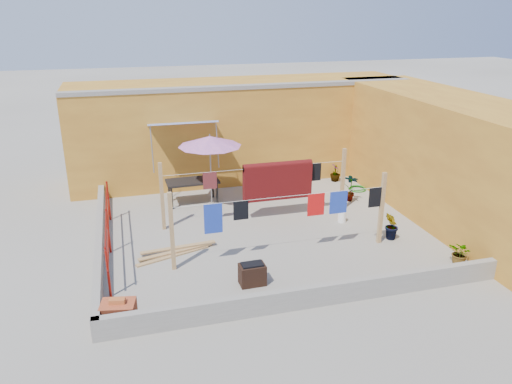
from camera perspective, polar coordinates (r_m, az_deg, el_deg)
ground at (r=12.93m, az=1.02°, el=-4.43°), size 80.00×80.00×0.00m
wall_back at (r=16.85m, az=-1.84°, el=7.24°), size 11.00×3.27×3.21m
wall_right at (r=14.64m, az=21.03°, el=3.84°), size 2.40×9.00×3.20m
parapet_front at (r=9.85m, az=7.02°, el=-11.64°), size 8.30×0.16×0.44m
parapet_left at (r=12.42m, az=-17.43°, el=-5.40°), size 0.16×7.30×0.44m
red_railing at (r=12.03m, az=-16.60°, el=-3.55°), size 0.05×4.20×1.10m
clothesline_rig at (r=13.20m, az=2.42°, el=0.81°), size 5.09×2.35×1.80m
patio_umbrella at (r=13.99m, az=-5.30°, el=5.75°), size 2.31×2.31×2.14m
outdoor_table at (r=14.63m, az=-7.27°, el=1.08°), size 1.52×0.79×0.71m
brick_stack at (r=9.59m, az=-15.44°, el=-13.22°), size 0.68×0.55×0.53m
lumber_pile at (r=11.89m, az=-9.16°, el=-6.73°), size 1.92×0.73×0.12m
brazier at (r=10.46m, az=-0.43°, el=-9.36°), size 0.54×0.37×0.48m
white_basin at (r=10.56m, az=10.56°, el=-10.65°), size 0.45×0.45×0.08m
water_jug_a at (r=13.59m, az=9.80°, el=-2.78°), size 0.22×0.22×0.34m
water_jug_b at (r=15.05m, az=13.61°, el=-0.70°), size 0.24×0.24×0.37m
green_hose at (r=16.11m, az=11.50°, el=0.39°), size 0.56×0.56×0.08m
plant_back_a at (r=15.28m, az=-0.03°, el=1.12°), size 0.91×0.88×0.78m
plant_back_b at (r=16.72m, az=9.04°, el=2.20°), size 0.38×0.38×0.58m
plant_right_a at (r=15.02m, az=10.77°, el=0.53°), size 0.54×0.52×0.85m
plant_right_b at (r=12.75m, az=15.27°, el=-3.78°), size 0.45×0.49×0.73m
plant_right_c at (r=12.08m, az=22.37°, el=-6.50°), size 0.59×0.62×0.56m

